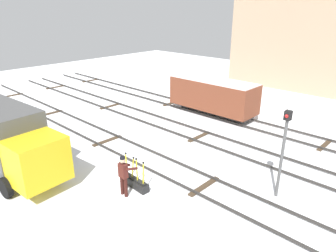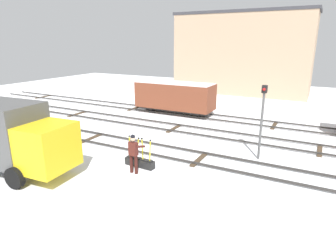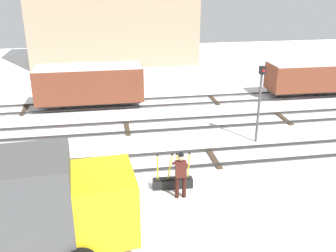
# 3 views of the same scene
# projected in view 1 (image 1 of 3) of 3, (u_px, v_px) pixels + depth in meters

# --- Properties ---
(ground_plane) EXTENTS (60.00, 60.00, 0.00)m
(ground_plane) POSITION_uv_depth(u_px,v_px,m) (149.00, 161.00, 15.54)
(ground_plane) COLOR white
(track_main_line) EXTENTS (44.00, 1.94, 0.18)m
(track_main_line) POSITION_uv_depth(u_px,v_px,m) (149.00, 159.00, 15.50)
(track_main_line) COLOR #2D2B28
(track_main_line) RESTS_ON ground_plane
(track_siding_near) EXTENTS (44.00, 1.94, 0.18)m
(track_siding_near) POSITION_uv_depth(u_px,v_px,m) (199.00, 136.00, 18.31)
(track_siding_near) COLOR #2D2B28
(track_siding_near) RESTS_ON ground_plane
(track_siding_far) EXTENTS (44.00, 1.94, 0.18)m
(track_siding_far) POSITION_uv_depth(u_px,v_px,m) (235.00, 119.00, 20.96)
(track_siding_far) COLOR #2D2B28
(track_siding_far) RESTS_ON ground_plane
(switch_lever_frame) EXTENTS (1.54, 0.43, 1.45)m
(switch_lever_frame) POSITION_uv_depth(u_px,v_px,m) (135.00, 182.00, 13.22)
(switch_lever_frame) COLOR black
(switch_lever_frame) RESTS_ON ground_plane
(rail_worker) EXTENTS (0.56, 0.68, 1.81)m
(rail_worker) POSITION_uv_depth(u_px,v_px,m) (124.00, 173.00, 12.37)
(rail_worker) COLOR #351511
(rail_worker) RESTS_ON ground_plane
(delivery_truck) EXTENTS (6.33, 2.82, 3.15)m
(delivery_truck) POSITION_uv_depth(u_px,v_px,m) (9.00, 140.00, 13.72)
(delivery_truck) COLOR gold
(delivery_truck) RESTS_ON ground_plane
(signal_post) EXTENTS (0.24, 0.32, 3.71)m
(signal_post) POSITION_uv_depth(u_px,v_px,m) (283.00, 146.00, 11.84)
(signal_post) COLOR #4C4C4C
(signal_post) RESTS_ON ground_plane
(apartment_building) EXTENTS (14.87, 5.13, 8.84)m
(apartment_building) POSITION_uv_depth(u_px,v_px,m) (315.00, 41.00, 27.92)
(apartment_building) COLOR tan
(apartment_building) RESTS_ON ground_plane
(freight_car_mid_siding) EXTENTS (6.33, 2.17, 2.56)m
(freight_car_mid_siding) POSITION_uv_depth(u_px,v_px,m) (213.00, 95.00, 21.71)
(freight_car_mid_siding) COLOR #2D2B28
(freight_car_mid_siding) RESTS_ON ground_plane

